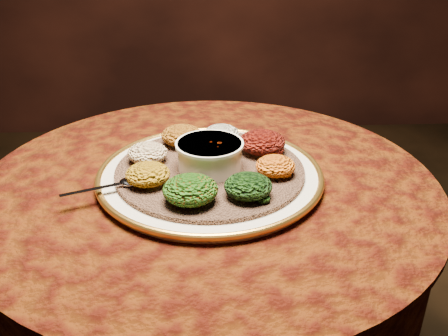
{
  "coord_description": "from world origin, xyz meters",
  "views": [
    {
      "loc": [
        -0.01,
        -0.92,
        1.24
      ],
      "look_at": [
        0.03,
        -0.0,
        0.76
      ],
      "focal_mm": 40.0,
      "sensor_mm": 36.0,
      "label": 1
    }
  ],
  "objects": [
    {
      "name": "table",
      "position": [
        0.0,
        0.0,
        0.55
      ],
      "size": [
        0.96,
        0.96,
        0.73
      ],
      "color": "black",
      "rests_on": "ground"
    },
    {
      "name": "platter",
      "position": [
        0.0,
        -0.01,
        0.75
      ],
      "size": [
        0.53,
        0.53,
        0.02
      ],
      "rotation": [
        0.0,
        0.0,
        -0.2
      ],
      "color": "beige",
      "rests_on": "table"
    },
    {
      "name": "injera",
      "position": [
        0.0,
        -0.01,
        0.76
      ],
      "size": [
        0.41,
        0.41,
        0.01
      ],
      "primitive_type": "cylinder",
      "rotation": [
        0.0,
        0.0,
        -0.04
      ],
      "color": "brown",
      "rests_on": "platter"
    },
    {
      "name": "stew_bowl",
      "position": [
        0.0,
        -0.01,
        0.8
      ],
      "size": [
        0.14,
        0.14,
        0.06
      ],
      "color": "white",
      "rests_on": "injera"
    },
    {
      "name": "spoon",
      "position": [
        -0.16,
        -0.07,
        0.77
      ],
      "size": [
        0.15,
        0.07,
        0.01
      ],
      "rotation": [
        0.0,
        0.0,
        -2.77
      ],
      "color": "silver",
      "rests_on": "injera"
    },
    {
      "name": "portion_ayib",
      "position": [
        0.04,
        0.13,
        0.78
      ],
      "size": [
        0.08,
        0.08,
        0.04
      ],
      "primitive_type": "ellipsoid",
      "color": "beige",
      "rests_on": "injera"
    },
    {
      "name": "portion_kitfo",
      "position": [
        0.12,
        0.06,
        0.79
      ],
      "size": [
        0.1,
        0.1,
        0.05
      ],
      "primitive_type": "ellipsoid",
      "color": "black",
      "rests_on": "injera"
    },
    {
      "name": "portion_tikil",
      "position": [
        0.14,
        -0.04,
        0.78
      ],
      "size": [
        0.08,
        0.08,
        0.04
      ],
      "primitive_type": "ellipsoid",
      "color": "#C58F10",
      "rests_on": "injera"
    },
    {
      "name": "portion_gomen",
      "position": [
        0.07,
        -0.12,
        0.78
      ],
      "size": [
        0.09,
        0.09,
        0.04
      ],
      "primitive_type": "ellipsoid",
      "color": "black",
      "rests_on": "injera"
    },
    {
      "name": "portion_mixveg",
      "position": [
        -0.03,
        -0.13,
        0.79
      ],
      "size": [
        0.1,
        0.1,
        0.05
      ],
      "primitive_type": "ellipsoid",
      "color": "#962209",
      "rests_on": "injera"
    },
    {
      "name": "portion_kik",
      "position": [
        -0.12,
        -0.06,
        0.78
      ],
      "size": [
        0.09,
        0.08,
        0.04
      ],
      "primitive_type": "ellipsoid",
      "color": "#9D680D",
      "rests_on": "injera"
    },
    {
      "name": "portion_timatim",
      "position": [
        -0.13,
        0.03,
        0.78
      ],
      "size": [
        0.08,
        0.08,
        0.04
      ],
      "primitive_type": "ellipsoid",
      "color": "maroon",
      "rests_on": "injera"
    },
    {
      "name": "portion_shiro",
      "position": [
        -0.06,
        0.12,
        0.78
      ],
      "size": [
        0.09,
        0.09,
        0.04
      ],
      "primitive_type": "ellipsoid",
      "color": "#8F5311",
      "rests_on": "injera"
    }
  ]
}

